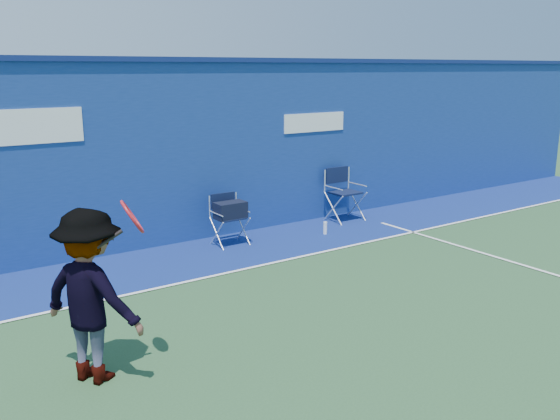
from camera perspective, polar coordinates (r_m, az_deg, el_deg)
ground at (r=5.93m, az=5.15°, el=-15.96°), size 80.00×80.00×0.00m
stadium_wall at (r=9.82m, az=-14.40°, el=5.16°), size 24.00×0.50×3.08m
out_of_bounds_strip at (r=9.18m, az=-11.41°, el=-5.20°), size 24.00×1.80×0.01m
court_lines at (r=6.34m, az=1.60°, el=-13.71°), size 24.00×12.00×0.01m
directors_chair_left at (r=9.95m, az=-4.85°, el=-1.37°), size 0.51×0.46×0.85m
directors_chair_right at (r=11.60m, az=6.23°, el=0.56°), size 0.61×0.54×1.02m
water_bottle at (r=10.62m, az=4.37°, el=-1.75°), size 0.07×0.07×0.23m
tennis_player at (r=5.86m, az=-17.72°, el=-7.86°), size 1.10×1.25×1.74m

